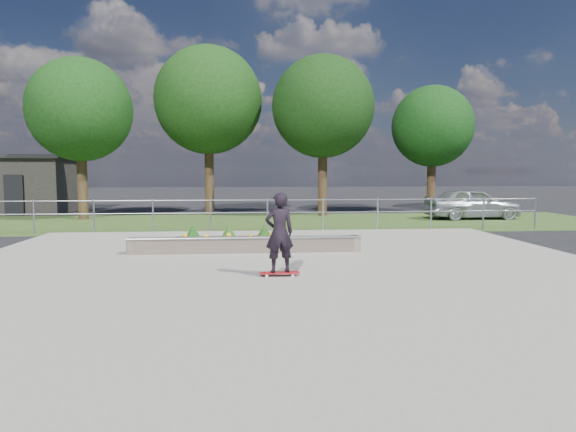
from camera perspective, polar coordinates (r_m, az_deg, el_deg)
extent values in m
plane|color=black|center=(10.91, -0.35, -6.46)|extent=(120.00, 120.00, 0.00)
cube|color=#334F1F|center=(21.79, -2.75, -0.69)|extent=(30.00, 8.00, 0.02)
cube|color=gray|center=(10.91, -0.35, -6.30)|extent=(15.00, 15.00, 0.06)
cylinder|color=#999CA2|center=(19.57, -26.41, -0.12)|extent=(0.06, 0.06, 1.20)
cylinder|color=gray|center=(18.93, -20.76, -0.08)|extent=(0.06, 0.06, 1.20)
cylinder|color=gray|center=(18.49, -14.78, -0.03)|extent=(0.06, 0.06, 1.20)
cylinder|color=gray|center=(18.26, -8.58, 0.02)|extent=(0.06, 0.06, 1.20)
cylinder|color=gray|center=(18.25, -2.30, 0.07)|extent=(0.06, 0.06, 1.20)
cylinder|color=#9C9FA4|center=(18.46, 3.91, 0.11)|extent=(0.06, 0.06, 1.20)
cylinder|color=#9C9FA5|center=(18.87, 9.92, 0.16)|extent=(0.06, 0.06, 1.20)
cylinder|color=#969A9F|center=(19.49, 15.61, 0.20)|extent=(0.06, 0.06, 1.20)
cylinder|color=#93969B|center=(20.28, 20.90, 0.24)|extent=(0.06, 0.06, 1.20)
cylinder|color=gray|center=(21.23, 25.76, 0.27)|extent=(0.06, 0.06, 1.20)
cylinder|color=gray|center=(18.21, -2.31, 1.79)|extent=(20.00, 0.04, 0.04)
cylinder|color=gray|center=(18.24, -2.31, 0.38)|extent=(20.00, 0.04, 0.04)
cube|color=black|center=(28.40, -28.16, 2.05)|extent=(0.90, 0.10, 2.00)
cylinder|color=#352515|center=(24.72, -21.86, 3.01)|extent=(0.44, 0.44, 2.93)
sphere|color=black|center=(24.85, -22.12, 10.89)|extent=(4.55, 4.55, 4.55)
cylinder|color=#332214|center=(25.72, -8.73, 3.87)|extent=(0.44, 0.44, 3.38)
sphere|color=black|center=(25.94, -8.84, 12.60)|extent=(5.25, 5.25, 5.25)
cylinder|color=#332114|center=(24.97, 3.85, 3.63)|extent=(0.44, 0.44, 3.15)
sphere|color=black|center=(25.15, 3.90, 12.03)|extent=(4.90, 4.90, 4.90)
cylinder|color=#312013|center=(27.98, 15.61, 3.14)|extent=(0.44, 0.44, 2.70)
sphere|color=black|center=(28.06, 15.76, 9.58)|extent=(4.20, 4.20, 4.20)
cube|color=brown|center=(13.40, -4.74, -3.20)|extent=(6.00, 0.40, 0.40)
cylinder|color=#92959A|center=(13.18, -4.74, -2.47)|extent=(6.00, 0.06, 0.06)
cube|color=brown|center=(13.70, -16.99, -3.23)|extent=(0.15, 0.42, 0.40)
cube|color=#6A5B4E|center=(13.73, 7.47, -3.03)|extent=(0.15, 0.42, 0.40)
cube|color=black|center=(14.29, -6.62, -3.01)|extent=(3.00, 1.20, 0.25)
sphere|color=yellow|center=(14.45, -11.38, -2.17)|extent=(0.14, 0.14, 0.14)
sphere|color=yellow|center=(14.20, -9.06, -2.26)|extent=(0.14, 0.14, 0.14)
sphere|color=yellow|center=(14.37, -6.61, -2.14)|extent=(0.14, 0.14, 0.14)
sphere|color=yellow|center=(14.16, -4.21, -2.23)|extent=(0.14, 0.14, 0.14)
sphere|color=yellow|center=(14.38, -1.83, -2.10)|extent=(0.14, 0.14, 0.14)
cone|color=#134213|center=(14.56, -10.54, -1.70)|extent=(0.44, 0.44, 0.36)
cone|color=#1D4D16|center=(14.50, -6.60, -1.68)|extent=(0.44, 0.44, 0.36)
cone|color=#1A3F12|center=(14.51, -2.65, -1.65)|extent=(0.44, 0.44, 0.36)
cylinder|color=white|center=(10.28, -2.38, -6.69)|extent=(0.05, 0.03, 0.05)
cylinder|color=silver|center=(10.46, -2.42, -6.49)|extent=(0.05, 0.03, 0.05)
cylinder|color=white|center=(10.32, 0.53, -6.64)|extent=(0.05, 0.03, 0.05)
cylinder|color=silver|center=(10.49, 0.43, -6.44)|extent=(0.05, 0.03, 0.05)
cylinder|color=#97989C|center=(10.36, -2.40, -6.45)|extent=(0.02, 0.18, 0.02)
cylinder|color=#A8A7AD|center=(10.40, 0.48, -6.40)|extent=(0.02, 0.18, 0.02)
cube|color=#A01317|center=(10.38, -0.96, -6.32)|extent=(0.80, 0.21, 0.02)
imported|color=black|center=(10.25, -0.97, -1.85)|extent=(0.65, 0.49, 1.61)
imported|color=#A4A8AD|center=(24.59, 19.77, 1.32)|extent=(4.26, 1.85, 1.43)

